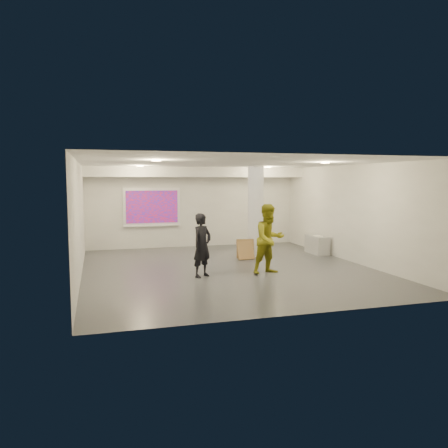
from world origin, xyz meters
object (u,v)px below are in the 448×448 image
object	(u,v)px
credenza	(317,245)
man	(269,239)
projection_screen	(152,207)
column	(256,211)
woman	(202,245)

from	to	relation	value
credenza	man	xyz separation A→B (m)	(-2.83, -2.58, 0.63)
projection_screen	man	bearing A→B (deg)	-65.21
column	man	bearing A→B (deg)	-102.66
projection_screen	credenza	size ratio (longest dim) A/B	1.98
column	woman	xyz separation A→B (m)	(-2.45, -2.61, -0.67)
credenza	projection_screen	bearing A→B (deg)	152.90
column	woman	bearing A→B (deg)	-133.18
projection_screen	woman	world-z (taller)	projection_screen
projection_screen	man	distance (m)	5.96
column	projection_screen	world-z (taller)	column
man	column	bearing A→B (deg)	63.73
man	projection_screen	bearing A→B (deg)	101.18
credenza	man	world-z (taller)	man
projection_screen	woman	xyz separation A→B (m)	(0.65, -5.26, -0.69)
projection_screen	credenza	xyz separation A→B (m)	(5.32, -2.80, -1.22)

